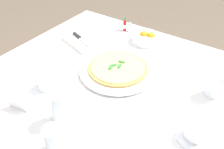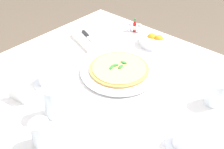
# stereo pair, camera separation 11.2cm
# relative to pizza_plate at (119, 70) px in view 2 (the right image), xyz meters

# --- Properties ---
(dining_table) EXTENTS (1.15, 1.15, 0.76)m
(dining_table) POSITION_rel_pizza_plate_xyz_m (0.01, -0.11, -0.14)
(dining_table) COLOR white
(dining_table) RESTS_ON ground_plane
(pizza_plate) EXTENTS (0.36, 0.36, 0.02)m
(pizza_plate) POSITION_rel_pizza_plate_xyz_m (0.00, 0.00, 0.00)
(pizza_plate) COLOR white
(pizza_plate) RESTS_ON dining_table
(pizza) EXTENTS (0.28, 0.28, 0.02)m
(pizza) POSITION_rel_pizza_plate_xyz_m (-0.00, 0.00, 0.01)
(pizza) COLOR #C68E47
(pizza) RESTS_ON pizza_plate
(coffee_cup_near_left) EXTENTS (0.13, 0.13, 0.07)m
(coffee_cup_near_left) POSITION_rel_pizza_plate_xyz_m (0.43, -0.16, 0.02)
(coffee_cup_near_left) COLOR white
(coffee_cup_near_left) RESTS_ON dining_table
(coffee_cup_far_left) EXTENTS (0.13, 0.13, 0.06)m
(coffee_cup_far_left) POSITION_rel_pizza_plate_xyz_m (-0.19, -0.27, 0.02)
(coffee_cup_far_left) COLOR white
(coffee_cup_far_left) RESTS_ON dining_table
(water_glass_near_right) EXTENTS (0.06, 0.06, 0.10)m
(water_glass_near_right) POSITION_rel_pizza_plate_xyz_m (0.07, -0.48, 0.03)
(water_glass_near_right) COLOR white
(water_glass_near_right) RESTS_ON dining_table
(water_glass_left_edge) EXTENTS (0.07, 0.07, 0.11)m
(water_glass_left_edge) POSITION_rel_pizza_plate_xyz_m (0.41, 0.09, 0.04)
(water_glass_left_edge) COLOR white
(water_glass_left_edge) RESTS_ON dining_table
(water_glass_center_back) EXTENTS (0.07, 0.07, 0.13)m
(water_glass_center_back) POSITION_rel_pizza_plate_xyz_m (-0.01, -0.36, 0.05)
(water_glass_center_back) COLOR white
(water_glass_center_back) RESTS_ON dining_table
(napkin_folded) EXTENTS (0.25, 0.19, 0.02)m
(napkin_folded) POSITION_rel_pizza_plate_xyz_m (-0.31, 0.11, -0.00)
(napkin_folded) COLOR white
(napkin_folded) RESTS_ON dining_table
(dinner_knife) EXTENTS (0.19, 0.09, 0.01)m
(dinner_knife) POSITION_rel_pizza_plate_xyz_m (-0.31, 0.11, 0.01)
(dinner_knife) COLOR silver
(dinner_knife) RESTS_ON napkin_folded
(citrus_bowl) EXTENTS (0.15, 0.15, 0.06)m
(citrus_bowl) POSITION_rel_pizza_plate_xyz_m (-0.03, 0.32, 0.01)
(citrus_bowl) COLOR white
(citrus_bowl) RESTS_ON dining_table
(hot_sauce_bottle) EXTENTS (0.02, 0.02, 0.08)m
(hot_sauce_bottle) POSITION_rel_pizza_plate_xyz_m (-0.19, 0.37, 0.02)
(hot_sauce_bottle) COLOR #B7140F
(hot_sauce_bottle) RESTS_ON dining_table
(salt_shaker) EXTENTS (0.03, 0.03, 0.06)m
(salt_shaker) POSITION_rel_pizza_plate_xyz_m (-0.17, 0.38, 0.01)
(salt_shaker) COLOR white
(salt_shaker) RESTS_ON dining_table
(pepper_shaker) EXTENTS (0.03, 0.03, 0.06)m
(pepper_shaker) POSITION_rel_pizza_plate_xyz_m (-0.22, 0.36, 0.01)
(pepper_shaker) COLOR white
(pepper_shaker) RESTS_ON dining_table
(menu_card) EXTENTS (0.09, 0.02, 0.06)m
(menu_card) POSITION_rel_pizza_plate_xyz_m (-0.19, -0.42, 0.02)
(menu_card) COLOR white
(menu_card) RESTS_ON dining_table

